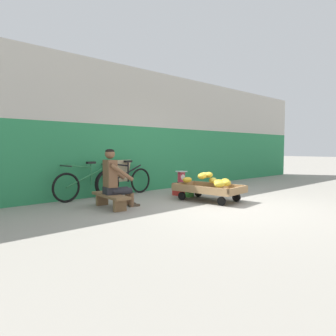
% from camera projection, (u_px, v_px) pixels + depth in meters
% --- Properties ---
extents(ground_plane, '(80.00, 80.00, 0.00)m').
position_uv_depth(ground_plane, '(231.00, 207.00, 5.93)').
color(ground_plane, gray).
extents(back_wall, '(16.00, 0.30, 3.23)m').
position_uv_depth(back_wall, '(136.00, 131.00, 8.08)').
color(back_wall, '#287F4C').
rests_on(back_wall, ground).
extents(banana_cart, '(1.00, 1.53, 0.36)m').
position_uv_depth(banana_cart, '(209.00, 190.00, 6.66)').
color(banana_cart, '#99754C').
rests_on(banana_cart, ground).
extents(banana_pile, '(0.77, 1.24, 0.26)m').
position_uv_depth(banana_pile, '(211.00, 180.00, 6.65)').
color(banana_pile, gold).
rests_on(banana_pile, banana_cart).
extents(low_bench, '(0.42, 1.13, 0.27)m').
position_uv_depth(low_bench, '(110.00, 198.00, 5.85)').
color(low_bench, brown).
rests_on(low_bench, ground).
extents(vendor_seated, '(0.72, 0.55, 1.14)m').
position_uv_depth(vendor_seated, '(114.00, 179.00, 5.87)').
color(vendor_seated, brown).
rests_on(vendor_seated, ground).
extents(plastic_crate, '(0.36, 0.28, 0.30)m').
position_uv_depth(plastic_crate, '(181.00, 189.00, 7.49)').
color(plastic_crate, red).
rests_on(plastic_crate, ground).
extents(weighing_scale, '(0.30, 0.30, 0.29)m').
position_uv_depth(weighing_scale, '(181.00, 177.00, 7.47)').
color(weighing_scale, '#28282D').
rests_on(weighing_scale, plastic_crate).
extents(bicycle_near_left, '(1.66, 0.48, 0.86)m').
position_uv_depth(bicycle_near_left, '(87.00, 184.00, 6.80)').
color(bicycle_near_left, black).
rests_on(bicycle_near_left, ground).
extents(bicycle_far_left, '(1.66, 0.48, 0.86)m').
position_uv_depth(bicycle_far_left, '(125.00, 181.00, 7.48)').
color(bicycle_far_left, black).
rests_on(bicycle_far_left, ground).
extents(sign_board, '(0.70, 0.28, 0.87)m').
position_uv_depth(sign_board, '(116.00, 177.00, 7.53)').
color(sign_board, '#C6B289').
rests_on(sign_board, ground).
extents(shopping_bag, '(0.18, 0.12, 0.24)m').
position_uv_depth(shopping_bag, '(190.00, 192.00, 7.22)').
color(shopping_bag, green).
rests_on(shopping_bag, ground).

